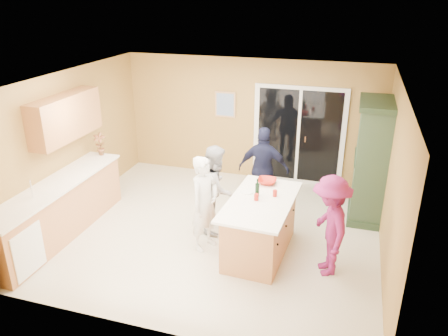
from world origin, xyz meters
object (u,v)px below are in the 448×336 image
(woman_grey, at_px, (216,188))
(woman_magenta, at_px, (329,226))
(woman_white, at_px, (205,204))
(green_hutch, at_px, (371,162))
(woman_navy, at_px, (264,169))
(kitchen_island, at_px, (260,228))

(woman_grey, distance_m, woman_magenta, 2.08)
(woman_white, bearing_deg, woman_grey, 21.06)
(green_hutch, distance_m, woman_navy, 1.91)
(woman_grey, xyz_separation_m, woman_magenta, (1.94, -0.75, 0.01))
(woman_magenta, bearing_deg, woman_navy, -159.89)
(woman_grey, bearing_deg, woman_white, 171.78)
(green_hutch, bearing_deg, woman_navy, -171.23)
(kitchen_island, bearing_deg, woman_grey, 151.99)
(woman_grey, bearing_deg, kitchen_island, -130.47)
(kitchen_island, height_order, green_hutch, green_hutch)
(woman_grey, xyz_separation_m, woman_navy, (0.61, 0.95, 0.04))
(kitchen_island, height_order, woman_white, woman_white)
(woman_white, height_order, woman_magenta, woman_white)
(woman_white, bearing_deg, green_hutch, -32.94)
(kitchen_island, xyz_separation_m, green_hutch, (1.59, 1.77, 0.62))
(kitchen_island, relative_size, green_hutch, 0.83)
(green_hutch, bearing_deg, kitchen_island, -131.94)
(kitchen_island, bearing_deg, woman_magenta, -8.45)
(kitchen_island, relative_size, woman_navy, 1.11)
(green_hutch, xyz_separation_m, woman_navy, (-1.87, -0.29, -0.25))
(woman_white, distance_m, woman_magenta, 1.93)
(kitchen_island, distance_m, green_hutch, 2.46)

